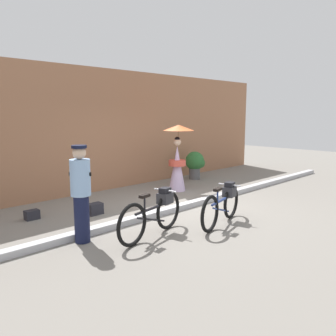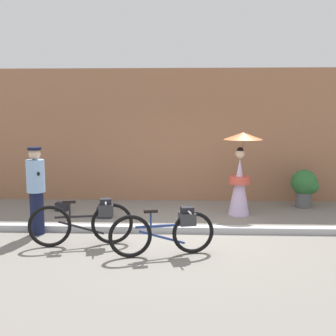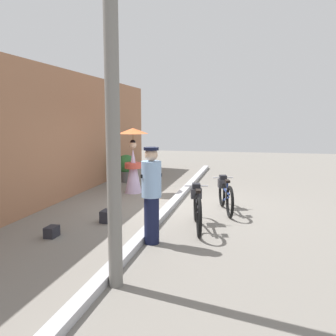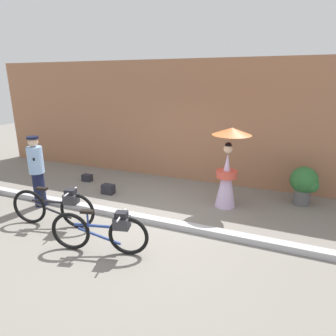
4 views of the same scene
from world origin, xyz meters
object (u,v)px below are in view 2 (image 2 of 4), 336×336
object	(u,v)px
person_officer	(36,188)
backpack_spare	(62,206)
bicycle_far_side	(167,231)
potted_plant_by_door	(305,185)
backpack_on_pavement	(105,212)
person_with_parasol	(240,172)
bicycle_near_officer	(86,221)

from	to	relation	value
person_officer	backpack_spare	distance (m)	2.03
bicycle_far_side	potted_plant_by_door	distance (m)	4.79
potted_plant_by_door	backpack_on_pavement	distance (m)	4.87
person_officer	potted_plant_by_door	world-z (taller)	person_officer
person_with_parasol	backpack_spare	xyz separation A→B (m)	(-4.16, 0.19, -0.88)
person_with_parasol	potted_plant_by_door	size ratio (longest dim) A/B	2.01
person_with_parasol	bicycle_far_side	bearing A→B (deg)	-119.27
backpack_on_pavement	backpack_spare	bearing A→B (deg)	151.84
potted_plant_by_door	backpack_on_pavement	world-z (taller)	potted_plant_by_door
bicycle_far_side	backpack_spare	bearing A→B (deg)	131.63
bicycle_near_officer	potted_plant_by_door	distance (m)	5.60
bicycle_far_side	backpack_on_pavement	size ratio (longest dim) A/B	5.37
backpack_on_pavement	backpack_spare	xyz separation A→B (m)	(-1.14, 0.61, -0.03)
backpack_spare	person_officer	bearing A→B (deg)	-87.27
person_officer	backpack_on_pavement	size ratio (longest dim) A/B	5.25
backpack_on_pavement	person_with_parasol	bearing A→B (deg)	7.88
bicycle_near_officer	backpack_on_pavement	xyz separation A→B (m)	(-0.03, 1.88, -0.30)
person_officer	backpack_spare	xyz separation A→B (m)	(-0.09, 1.86, -0.79)
potted_plant_by_door	backpack_spare	xyz separation A→B (m)	(-5.84, -0.60, -0.44)
bicycle_far_side	person_with_parasol	distance (m)	3.20
potted_plant_by_door	backpack_spare	bearing A→B (deg)	-174.14
person_with_parasol	backpack_spare	bearing A→B (deg)	177.34
bicycle_far_side	backpack_spare	xyz separation A→B (m)	(-2.62, 2.95, -0.31)
bicycle_far_side	backpack_spare	size ratio (longest dim) A/B	6.05
bicycle_near_officer	backpack_on_pavement	bearing A→B (deg)	91.03
person_with_parasol	backpack_on_pavement	distance (m)	3.16
bicycle_far_side	backpack_spare	distance (m)	3.95
potted_plant_by_door	backpack_spare	size ratio (longest dim) A/B	3.29
person_officer	bicycle_near_officer	bearing A→B (deg)	-30.17
potted_plant_by_door	bicycle_far_side	bearing A→B (deg)	-132.28
backpack_on_pavement	backpack_spare	world-z (taller)	backpack_on_pavement
bicycle_near_officer	potted_plant_by_door	world-z (taller)	potted_plant_by_door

